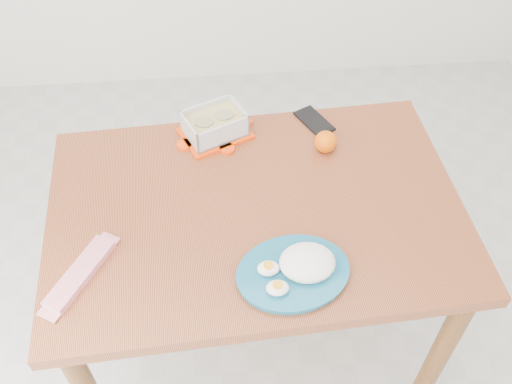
{
  "coord_description": "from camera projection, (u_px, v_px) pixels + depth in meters",
  "views": [
    {
      "loc": [
        0.05,
        -0.87,
        1.95
      ],
      "look_at": [
        0.14,
        0.14,
        0.81
      ],
      "focal_mm": 40.0,
      "sensor_mm": 36.0,
      "label": 1
    }
  ],
  "objects": [
    {
      "name": "food_container",
      "position": [
        215.0,
        125.0,
        1.74
      ],
      "size": [
        0.24,
        0.22,
        0.08
      ],
      "rotation": [
        0.0,
        0.0,
        0.43
      ],
      "color": "#FE3E07",
      "rests_on": "dining_table"
    },
    {
      "name": "rice_plate",
      "position": [
        298.0,
        268.0,
        1.41
      ],
      "size": [
        0.33,
        0.33,
        0.08
      ],
      "rotation": [
        0.0,
        0.0,
        0.18
      ],
      "color": "#17607F",
      "rests_on": "dining_table"
    },
    {
      "name": "smartphone",
      "position": [
        314.0,
        121.0,
        1.81
      ],
      "size": [
        0.12,
        0.15,
        0.01
      ],
      "primitive_type": "cube",
      "rotation": [
        0.0,
        0.0,
        0.48
      ],
      "color": "black",
      "rests_on": "dining_table"
    },
    {
      "name": "orange_fruit",
      "position": [
        325.0,
        142.0,
        1.7
      ],
      "size": [
        0.07,
        0.07,
        0.07
      ],
      "primitive_type": "sphere",
      "color": "#E25D04",
      "rests_on": "dining_table"
    },
    {
      "name": "candy_bar",
      "position": [
        80.0,
        274.0,
        1.42
      ],
      "size": [
        0.16,
        0.22,
        0.02
      ],
      "primitive_type": "cube",
      "rotation": [
        0.0,
        0.0,
        1.05
      ],
      "color": "red",
      "rests_on": "dining_table"
    },
    {
      "name": "dining_table",
      "position": [
        256.0,
        230.0,
        1.65
      ],
      "size": [
        1.18,
        0.83,
        0.75
      ],
      "rotation": [
        0.0,
        0.0,
        0.06
      ],
      "color": "#A7502F",
      "rests_on": "ground"
    },
    {
      "name": "ground",
      "position": [
        221.0,
        374.0,
        2.04
      ],
      "size": [
        3.5,
        3.5,
        0.0
      ],
      "primitive_type": "plane",
      "color": "#B7B7B2",
      "rests_on": "ground"
    }
  ]
}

